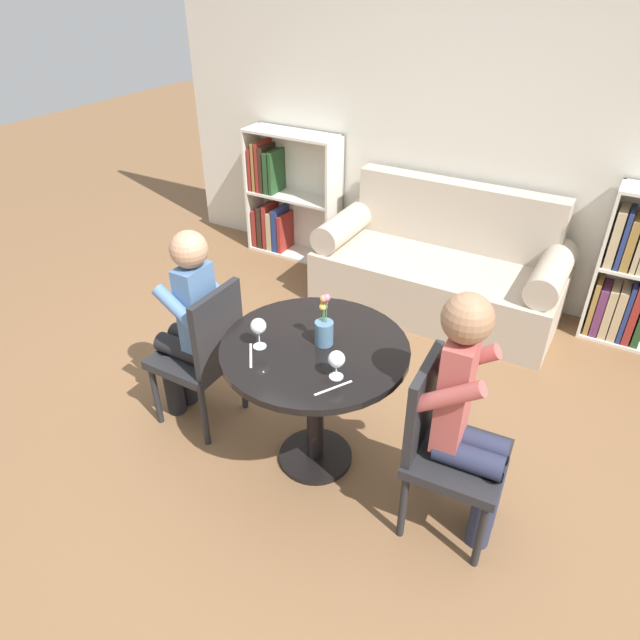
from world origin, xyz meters
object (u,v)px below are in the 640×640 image
person_right (469,417)px  wine_glass_right (337,360)px  couch (439,271)px  bookshelf_left (284,198)px  chair_right (444,442)px  chair_left (205,351)px  person_left (189,325)px  wine_glass_left (258,327)px  flower_vase (324,327)px

person_right → wine_glass_right: 0.62m
couch → bookshelf_left: size_ratio=1.63×
couch → chair_right: couch is taller
chair_left → person_right: size_ratio=0.71×
couch → person_left: (-0.78, -1.89, 0.33)m
chair_right → person_left: person_left is taller
bookshelf_left → person_left: size_ratio=0.91×
bookshelf_left → wine_glass_left: bookshelf_left is taller
wine_glass_left → flower_vase: size_ratio=0.57×
wine_glass_right → flower_vase: size_ratio=0.50×
bookshelf_left → chair_left: (0.88, -2.15, -0.01)m
wine_glass_left → flower_vase: (0.25, 0.18, -0.02)m
person_left → chair_right: bearing=89.8°
chair_right → wine_glass_left: (-0.92, -0.10, 0.38)m
couch → wine_glass_left: (-0.23, -1.99, 0.56)m
couch → person_right: 2.07m
bookshelf_left → person_right: (2.35, -2.15, 0.17)m
chair_left → wine_glass_right: size_ratio=6.55×
chair_right → wine_glass_right: bearing=100.5°
bookshelf_left → chair_right: size_ratio=1.22×
couch → wine_glass_left: bearing=-96.4°
chair_left → person_right: 1.48m
chair_left → person_left: size_ratio=0.75×
wine_glass_left → wine_glass_right: size_ratio=1.14×
person_right → person_left: bearing=86.5°
couch → chair_left: 2.02m
wine_glass_left → flower_vase: flower_vase is taller
bookshelf_left → person_left: (0.78, -2.15, 0.13)m
chair_left → person_right: (1.47, 0.00, 0.18)m
chair_left → chair_right: bearing=89.7°
chair_right → person_left: bearing=86.2°
bookshelf_left → chair_right: 3.12m
bookshelf_left → person_right: bearing=-42.5°
chair_left → bookshelf_left: bearing=-157.9°
person_right → bookshelf_left: bearing=43.9°
person_right → wine_glass_left: bearing=92.7°
chair_left → chair_right: same height
chair_left → person_left: 0.17m
wine_glass_right → flower_vase: (-0.18, 0.20, -0.00)m
person_left → person_right: person_right is taller
couch → flower_vase: 1.89m
wine_glass_left → chair_right: bearing=6.4°
couch → flower_vase: bearing=-89.1°
wine_glass_right → person_left: bearing=172.7°
couch → wine_glass_right: couch is taller
couch → flower_vase: (0.03, -1.81, 0.54)m
wine_glass_right → chair_right: bearing=14.1°
couch → chair_left: bearing=-110.1°
person_left → person_right: bearing=90.1°
person_left → flower_vase: person_left is taller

